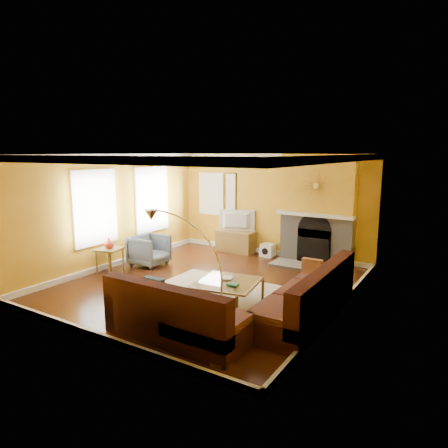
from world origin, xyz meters
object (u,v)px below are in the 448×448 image
Objects in this scene: armchair at (149,250)px; media_console at (236,241)px; coffee_table at (227,292)px; arc_lamp at (188,286)px; sectional_sofa at (242,287)px; side_table at (110,260)px.

media_console is at bearing -29.78° from armchair.
arc_lamp is (0.51, -1.83, 0.76)m from coffee_table.
arc_lamp is (2.33, -5.27, 0.68)m from media_console.
armchair is (-2.94, 1.17, 0.16)m from coffee_table.
sectional_sofa is 3.27× the size of coffee_table.
armchair reaches higher than coffee_table.
armchair reaches higher than side_table.
arc_lamp is at bearing -87.16° from sectional_sofa.
media_console reaches higher than side_table.
sectional_sofa is 1.82× the size of arc_lamp.
sectional_sofa is 4.34× the size of armchair.
sectional_sofa reaches higher than media_console.
coffee_table is at bearing -62.16° from media_console.
armchair reaches higher than media_console.
arc_lamp is (3.80, -2.05, 0.69)m from side_table.
sectional_sofa is at bearing -6.38° from side_table.
sectional_sofa is 1.72m from arc_lamp.
media_console is 1.85× the size of side_table.
coffee_table is 1.33× the size of armchair.
side_table is 0.29× the size of arc_lamp.
sectional_sofa is 0.52m from coffee_table.
side_table is (-3.29, 0.22, 0.07)m from coffee_table.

